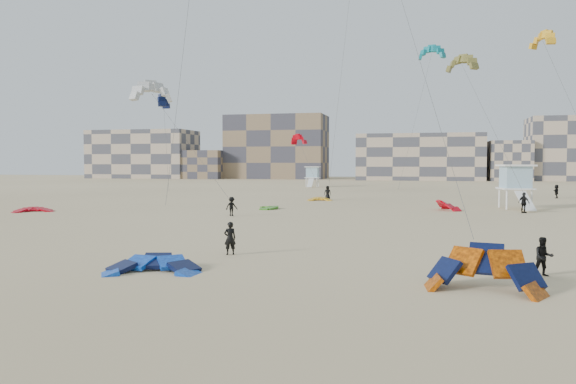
% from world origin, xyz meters
% --- Properties ---
extents(ground, '(320.00, 320.00, 0.00)m').
position_xyz_m(ground, '(0.00, 0.00, 0.00)').
color(ground, beige).
rests_on(ground, ground).
extents(kite_ground_blue, '(4.72, 4.89, 2.31)m').
position_xyz_m(kite_ground_blue, '(-0.29, -1.31, 0.00)').
color(kite_ground_blue, blue).
rests_on(kite_ground_blue, ground).
extents(kite_ground_orange, '(4.81, 4.78, 4.12)m').
position_xyz_m(kite_ground_orange, '(12.74, -1.73, 0.00)').
color(kite_ground_orange, '#FF6B06').
rests_on(kite_ground_orange, ground).
extents(kite_ground_red, '(4.61, 4.65, 1.33)m').
position_xyz_m(kite_ground_red, '(-24.45, 22.48, 0.00)').
color(kite_ground_red, red).
rests_on(kite_ground_red, ground).
extents(kite_ground_green, '(3.70, 3.56, 0.75)m').
position_xyz_m(kite_ground_green, '(-4.19, 30.79, 0.00)').
color(kite_ground_green, '#4C9F2A').
rests_on(kite_ground_green, ground).
extents(kite_ground_red_far, '(3.90, 3.78, 2.71)m').
position_xyz_m(kite_ground_red_far, '(13.06, 33.25, 0.00)').
color(kite_ground_red_far, red).
rests_on(kite_ground_red_far, ground).
extents(kite_ground_yellow, '(3.28, 3.41, 1.39)m').
position_xyz_m(kite_ground_yellow, '(-1.29, 43.65, 0.00)').
color(kite_ground_yellow, yellow).
rests_on(kite_ground_yellow, ground).
extents(kitesurfer_main, '(0.72, 0.65, 1.64)m').
position_xyz_m(kitesurfer_main, '(1.38, 3.71, 0.82)').
color(kitesurfer_main, black).
rests_on(kitesurfer_main, ground).
extents(kitesurfer_b, '(0.81, 0.66, 1.57)m').
position_xyz_m(kitesurfer_b, '(15.35, 1.63, 0.79)').
color(kitesurfer_b, black).
rests_on(kitesurfer_b, ground).
extents(kitesurfer_c, '(1.18, 1.17, 1.64)m').
position_xyz_m(kitesurfer_c, '(-5.19, 22.87, 0.82)').
color(kitesurfer_c, black).
rests_on(kitesurfer_c, ground).
extents(kitesurfer_d, '(1.11, 1.10, 1.88)m').
position_xyz_m(kitesurfer_d, '(19.59, 31.64, 0.94)').
color(kitesurfer_d, black).
rests_on(kitesurfer_d, ground).
extents(kitesurfer_e, '(0.90, 0.63, 1.74)m').
position_xyz_m(kitesurfer_e, '(-0.58, 45.14, 0.87)').
color(kitesurfer_e, black).
rests_on(kitesurfer_e, ground).
extents(kitesurfer_f, '(0.59, 1.64, 1.74)m').
position_xyz_m(kitesurfer_f, '(27.41, 55.34, 0.87)').
color(kitesurfer_f, black).
rests_on(kitesurfer_f, ground).
extents(kite_fly_grey, '(10.75, 5.82, 12.28)m').
position_xyz_m(kite_fly_grey, '(-16.35, 30.38, 11.62)').
color(kite_fly_grey, white).
rests_on(kite_fly_grey, ground).
extents(kite_fly_olive, '(7.06, 15.72, 15.35)m').
position_xyz_m(kite_fly_olive, '(14.60, 40.59, 15.00)').
color(kite_fly_olive, olive).
rests_on(kite_fly_olive, ground).
extents(kite_fly_yellow, '(11.02, 5.80, 18.99)m').
position_xyz_m(kite_fly_yellow, '(24.01, 48.33, 18.67)').
color(kite_fly_yellow, yellow).
rests_on(kite_fly_yellow, ground).
extents(kite_fly_navy, '(5.32, 7.53, 12.92)m').
position_xyz_m(kite_fly_navy, '(-23.50, 47.86, 12.70)').
color(kite_fly_navy, '#091139').
rests_on(kite_fly_navy, ground).
extents(kite_fly_teal_b, '(6.47, 10.82, 20.73)m').
position_xyz_m(kite_fly_teal_b, '(11.76, 62.58, 20.41)').
color(kite_fly_teal_b, '#168981').
rests_on(kite_fly_teal_b, ground).
extents(kite_fly_red, '(6.10, 7.14, 8.16)m').
position_xyz_m(kite_fly_red, '(-7.91, 62.19, 8.00)').
color(kite_fly_red, red).
rests_on(kite_fly_red, ground).
extents(lifeguard_tower_near, '(3.56, 6.23, 4.37)m').
position_xyz_m(lifeguard_tower_near, '(19.62, 36.80, 2.16)').
color(lifeguard_tower_near, white).
rests_on(lifeguard_tower_near, ground).
extents(lifeguard_tower_far, '(2.78, 5.25, 3.83)m').
position_xyz_m(lifeguard_tower_far, '(-9.41, 81.20, 1.90)').
color(lifeguard_tower_far, white).
rests_on(lifeguard_tower_far, ground).
extents(condo_west_a, '(30.00, 15.00, 14.00)m').
position_xyz_m(condo_west_a, '(-70.00, 130.00, 7.00)').
color(condo_west_a, tan).
rests_on(condo_west_a, ground).
extents(condo_west_b, '(28.00, 14.00, 18.00)m').
position_xyz_m(condo_west_b, '(-30.00, 134.00, 9.00)').
color(condo_west_b, '#7D654B').
rests_on(condo_west_b, ground).
extents(condo_mid, '(32.00, 16.00, 12.00)m').
position_xyz_m(condo_mid, '(10.00, 130.00, 6.00)').
color(condo_mid, tan).
rests_on(condo_mid, ground).
extents(condo_fill_left, '(12.00, 10.00, 8.00)m').
position_xyz_m(condo_fill_left, '(-50.00, 128.00, 4.00)').
color(condo_fill_left, '#7D654B').
rests_on(condo_fill_left, ground).
extents(condo_fill_right, '(10.00, 10.00, 10.00)m').
position_xyz_m(condo_fill_right, '(32.00, 128.00, 5.00)').
color(condo_fill_right, tan).
rests_on(condo_fill_right, ground).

